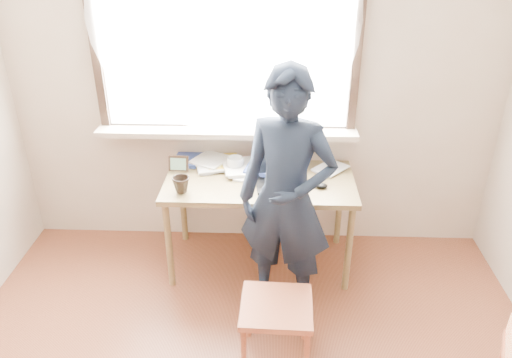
{
  "coord_description": "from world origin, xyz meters",
  "views": [
    {
      "loc": [
        0.14,
        -1.38,
        2.29
      ],
      "look_at": [
        0.05,
        0.95,
        1.06
      ],
      "focal_mm": 35.0,
      "sensor_mm": 36.0,
      "label": 1
    }
  ],
  "objects_px": {
    "laptop": "(280,175)",
    "person": "(286,199)",
    "mug_dark": "(181,185)",
    "desk": "(260,189)",
    "mug_white": "(235,164)",
    "work_chair": "(276,313)"
  },
  "relations": [
    {
      "from": "mug_white",
      "to": "person",
      "type": "bearing_deg",
      "value": -59.38
    },
    {
      "from": "mug_dark",
      "to": "person",
      "type": "distance_m",
      "value": 0.73
    },
    {
      "from": "laptop",
      "to": "desk",
      "type": "bearing_deg",
      "value": 167.07
    },
    {
      "from": "laptop",
      "to": "person",
      "type": "bearing_deg",
      "value": -85.37
    },
    {
      "from": "desk",
      "to": "work_chair",
      "type": "relative_size",
      "value": 3.2
    },
    {
      "from": "mug_dark",
      "to": "laptop",
      "type": "bearing_deg",
      "value": 13.6
    },
    {
      "from": "mug_white",
      "to": "person",
      "type": "height_order",
      "value": "person"
    },
    {
      "from": "laptop",
      "to": "work_chair",
      "type": "relative_size",
      "value": 0.9
    },
    {
      "from": "work_chair",
      "to": "mug_white",
      "type": "bearing_deg",
      "value": 105.88
    },
    {
      "from": "desk",
      "to": "mug_dark",
      "type": "height_order",
      "value": "mug_dark"
    },
    {
      "from": "laptop",
      "to": "person",
      "type": "relative_size",
      "value": 0.23
    },
    {
      "from": "work_chair",
      "to": "person",
      "type": "relative_size",
      "value": 0.25
    },
    {
      "from": "work_chair",
      "to": "person",
      "type": "height_order",
      "value": "person"
    },
    {
      "from": "person",
      "to": "work_chair",
      "type": "bearing_deg",
      "value": -79.01
    },
    {
      "from": "laptop",
      "to": "mug_dark",
      "type": "relative_size",
      "value": 3.17
    },
    {
      "from": "mug_dark",
      "to": "work_chair",
      "type": "xyz_separation_m",
      "value": [
        0.63,
        -0.72,
        -0.41
      ]
    },
    {
      "from": "desk",
      "to": "work_chair",
      "type": "height_order",
      "value": "desk"
    },
    {
      "from": "mug_white",
      "to": "work_chair",
      "type": "relative_size",
      "value": 0.3
    },
    {
      "from": "desk",
      "to": "person",
      "type": "height_order",
      "value": "person"
    },
    {
      "from": "person",
      "to": "laptop",
      "type": "bearing_deg",
      "value": 111.76
    },
    {
      "from": "mug_white",
      "to": "person",
      "type": "relative_size",
      "value": 0.08
    },
    {
      "from": "mug_dark",
      "to": "desk",
      "type": "bearing_deg",
      "value": 20.41
    }
  ]
}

